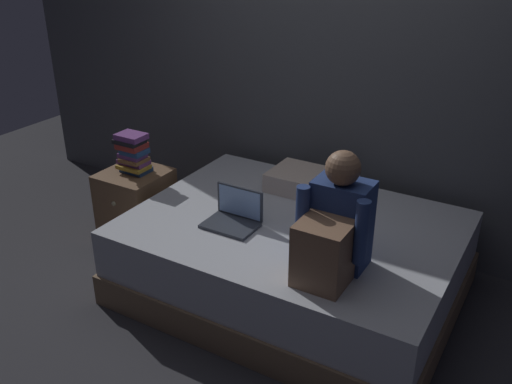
# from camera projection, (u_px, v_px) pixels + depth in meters

# --- Properties ---
(ground_plane) EXTENTS (8.00, 8.00, 0.00)m
(ground_plane) POSITION_uv_depth(u_px,v_px,m) (241.00, 305.00, 3.54)
(ground_plane) COLOR #2D2D33
(wall_back) EXTENTS (5.60, 0.10, 2.70)m
(wall_back) POSITION_uv_depth(u_px,v_px,m) (331.00, 55.00, 3.89)
(wall_back) COLOR #4C4F54
(wall_back) RESTS_ON ground_plane
(bed) EXTENTS (2.00, 1.50, 0.51)m
(bed) POSITION_uv_depth(u_px,v_px,m) (293.00, 258.00, 3.57)
(bed) COLOR #7A6047
(bed) RESTS_ON ground_plane
(nightstand) EXTENTS (0.44, 0.46, 0.55)m
(nightstand) POSITION_uv_depth(u_px,v_px,m) (137.00, 207.00, 4.16)
(nightstand) COLOR brown
(nightstand) RESTS_ON ground_plane
(person_sitting) EXTENTS (0.39, 0.44, 0.66)m
(person_sitting) POSITION_uv_depth(u_px,v_px,m) (334.00, 229.00, 2.87)
(person_sitting) COLOR navy
(person_sitting) RESTS_ON bed
(laptop) EXTENTS (0.32, 0.23, 0.22)m
(laptop) POSITION_uv_depth(u_px,v_px,m) (234.00, 216.00, 3.41)
(laptop) COLOR #333842
(laptop) RESTS_ON bed
(pillow) EXTENTS (0.56, 0.36, 0.13)m
(pillow) POSITION_uv_depth(u_px,v_px,m) (311.00, 183.00, 3.82)
(pillow) COLOR beige
(pillow) RESTS_ON bed
(book_stack) EXTENTS (0.23, 0.17, 0.29)m
(book_stack) POSITION_uv_depth(u_px,v_px,m) (133.00, 153.00, 3.99)
(book_stack) COLOR #284C84
(book_stack) RESTS_ON nightstand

